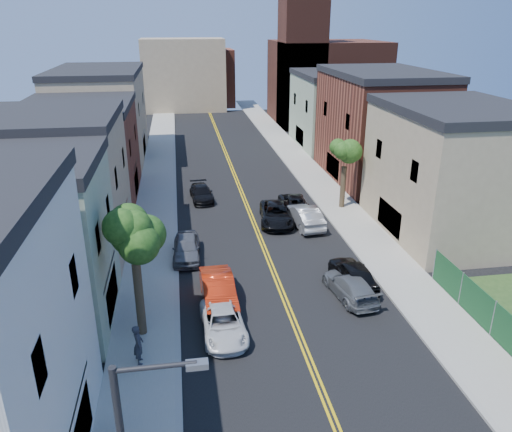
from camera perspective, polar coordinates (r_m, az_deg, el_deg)
name	(u,v)px	position (r m, az deg, el deg)	size (l,w,h in m)	color
sidewalk_left	(157,181)	(50.33, -11.32, 3.96)	(3.20, 100.00, 0.15)	gray
sidewalk_right	(311,174)	(52.03, 6.36, 4.84)	(3.20, 100.00, 0.15)	gray
curb_left	(175,180)	(50.28, -9.33, 4.08)	(0.30, 100.00, 0.15)	gray
curb_right	(295,175)	(51.61, 4.48, 4.77)	(0.30, 100.00, 0.15)	gray
bldg_left_palegrn	(14,251)	(27.65, -26.09, -3.66)	(9.00, 8.00, 8.50)	gray
bldg_left_tan_near	(53,190)	(35.66, -22.34, 2.82)	(9.00, 10.00, 9.00)	#998466
bldg_left_brick	(81,155)	(46.15, -19.44, 6.61)	(9.00, 12.00, 8.00)	brown
bldg_left_tan_far	(101,117)	(59.51, -17.36, 10.77)	(9.00, 16.00, 9.50)	#998466
bldg_right_tan	(452,175)	(38.93, 21.58, 4.43)	(9.00, 12.00, 9.00)	#998466
bldg_right_brick	(379,129)	(50.96, 13.92, 9.70)	(9.00, 14.00, 10.00)	brown
bldg_right_palegrn	(335,112)	(64.00, 9.09, 11.73)	(9.00, 12.00, 8.50)	gray
church	(321,74)	(78.56, 7.49, 15.83)	(16.20, 14.20, 22.60)	#4C2319
backdrop_left	(184,75)	(90.46, -8.30, 15.75)	(14.00, 8.00, 12.00)	#998466
backdrop_center	(206,78)	(94.69, -5.81, 15.51)	(10.00, 8.00, 10.00)	brown
fence_right	(512,337)	(26.95, 27.34, -12.23)	(0.04, 15.00, 1.90)	#143F1E
tree_left_mid	(132,215)	(23.69, -14.11, 0.07)	(5.20, 5.20, 9.29)	#322819
tree_right_far	(346,142)	(41.36, 10.32, 8.37)	(4.40, 4.40, 8.03)	#322819
red_sedan	(218,291)	(28.25, -4.34, -8.60)	(1.76, 5.05, 1.66)	red
white_pickup	(223,323)	(25.90, -3.76, -12.17)	(2.13, 4.63, 1.29)	silver
grey_car_left	(186,248)	(33.68, -8.00, -3.63)	(1.81, 4.49, 1.53)	#54555B
black_car_left	(201,193)	(44.35, -6.30, 2.61)	(1.80, 4.43, 1.28)	black
grey_car_right	(350,286)	(29.47, 10.76, -7.91)	(1.90, 4.68, 1.36)	#595C60
black_car_right	(353,274)	(30.59, 11.09, -6.51)	(1.89, 4.69, 1.60)	black
silver_car_right	(305,216)	(38.66, 5.60, 0.00)	(1.74, 5.00, 1.65)	#9EA0A5
dark_car_right_far	(294,202)	(42.05, 4.36, 1.61)	(2.15, 4.65, 1.29)	black
black_suv_lane	(276,214)	(39.12, 2.35, 0.24)	(2.49, 5.39, 1.50)	black
pedestrian_left	(138,344)	(24.16, -13.37, -14.16)	(0.72, 0.47, 1.97)	#2A2B33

